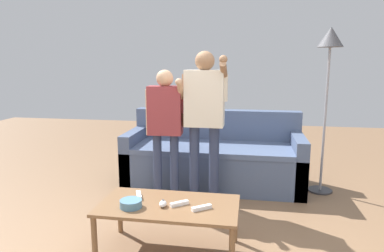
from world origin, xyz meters
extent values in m
plane|color=brown|center=(0.00, 0.00, 0.00)|extent=(12.00, 12.00, 0.00)
cube|color=#475675|center=(0.10, 1.56, 0.23)|extent=(2.16, 0.87, 0.46)
cube|color=#4D5D7E|center=(0.10, 1.49, 0.49)|extent=(1.88, 0.75, 0.06)
cube|color=#475675|center=(0.10, 1.91, 0.68)|extent=(2.16, 0.18, 0.44)
cube|color=#475675|center=(-0.91, 1.56, 0.33)|extent=(0.14, 0.87, 0.66)
cube|color=#475675|center=(1.11, 1.56, 0.33)|extent=(0.14, 0.87, 0.66)
cube|color=brown|center=(-0.08, -0.08, 0.40)|extent=(1.10, 0.58, 0.03)
cylinder|color=brown|center=(-0.59, -0.34, 0.19)|extent=(0.04, 0.04, 0.39)
cylinder|color=brown|center=(-0.59, 0.18, 0.19)|extent=(0.04, 0.04, 0.39)
cylinder|color=brown|center=(0.44, 0.18, 0.19)|extent=(0.04, 0.04, 0.39)
cylinder|color=teal|center=(-0.35, -0.19, 0.44)|extent=(0.17, 0.17, 0.06)
ellipsoid|color=white|center=(-0.11, -0.13, 0.44)|extent=(0.06, 0.09, 0.05)
cylinder|color=#4C4C51|center=(-0.11, -0.12, 0.46)|extent=(0.02, 0.02, 0.01)
cylinder|color=#2D2D33|center=(1.39, 1.54, 0.01)|extent=(0.28, 0.28, 0.02)
cylinder|color=gray|center=(1.39, 1.54, 0.85)|extent=(0.03, 0.03, 1.66)
cone|color=#4C4C51|center=(1.39, 1.54, 1.79)|extent=(0.28, 0.28, 0.22)
cylinder|color=#2D3856|center=(-0.45, 0.96, 0.38)|extent=(0.09, 0.09, 0.75)
cylinder|color=#2D3856|center=(-0.26, 0.96, 0.38)|extent=(0.09, 0.09, 0.75)
cube|color=brown|center=(-0.36, 0.96, 1.01)|extent=(0.37, 0.20, 0.52)
sphere|color=tan|center=(-0.36, 0.96, 1.35)|extent=(0.18, 0.18, 0.18)
cylinder|color=tan|center=(-0.54, 0.95, 0.99)|extent=(0.07, 0.07, 0.49)
cylinder|color=brown|center=(-0.18, 0.97, 1.11)|extent=(0.07, 0.07, 0.24)
cylinder|color=tan|center=(-0.18, 0.88, 1.24)|extent=(0.07, 0.21, 0.22)
sphere|color=tan|center=(-0.17, 0.79, 1.32)|extent=(0.07, 0.07, 0.07)
cylinder|color=#2D3856|center=(-0.04, 0.98, 0.43)|extent=(0.11, 0.11, 0.85)
cylinder|color=#2D3856|center=(0.17, 0.97, 0.43)|extent=(0.11, 0.11, 0.85)
cube|color=beige|center=(0.06, 0.97, 1.15)|extent=(0.41, 0.22, 0.59)
sphere|color=#936B4C|center=(0.06, 0.97, 1.53)|extent=(0.20, 0.20, 0.20)
cylinder|color=#936B4C|center=(-0.14, 0.98, 1.12)|extent=(0.07, 0.07, 0.55)
cylinder|color=beige|center=(0.26, 0.97, 1.26)|extent=(0.07, 0.07, 0.28)
cylinder|color=#936B4C|center=(0.26, 0.90, 1.43)|extent=(0.07, 0.27, 0.21)
sphere|color=#936B4C|center=(0.26, 0.82, 1.54)|extent=(0.08, 0.08, 0.08)
cube|color=white|center=(0.19, -0.14, 0.43)|extent=(0.15, 0.13, 0.03)
cylinder|color=silver|center=(0.22, -0.12, 0.44)|extent=(0.01, 0.01, 0.00)
cube|color=silver|center=(0.15, -0.17, 0.44)|extent=(0.02, 0.02, 0.00)
cube|color=white|center=(-0.36, 0.02, 0.43)|extent=(0.09, 0.16, 0.03)
cylinder|color=silver|center=(-0.37, 0.05, 0.44)|extent=(0.01, 0.01, 0.00)
cube|color=silver|center=(-0.34, -0.02, 0.44)|extent=(0.02, 0.02, 0.00)
cube|color=white|center=(0.01, -0.09, 0.43)|extent=(0.14, 0.12, 0.03)
cylinder|color=silver|center=(0.03, -0.07, 0.44)|extent=(0.01, 0.01, 0.00)
cube|color=silver|center=(-0.03, -0.12, 0.44)|extent=(0.02, 0.02, 0.00)
camera|label=1|loc=(0.53, -2.57, 1.51)|focal=32.19mm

